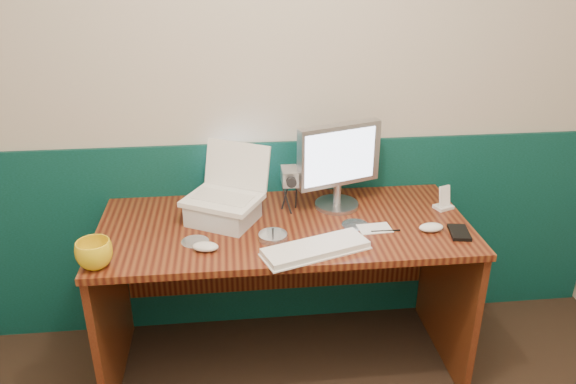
{
  "coord_description": "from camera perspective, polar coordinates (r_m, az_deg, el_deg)",
  "views": [
    {
      "loc": [
        -0.17,
        -0.76,
        1.88
      ],
      "look_at": [
        0.04,
        1.23,
        0.97
      ],
      "focal_mm": 35.0,
      "sensor_mm": 36.0,
      "label": 1
    }
  ],
  "objects": [
    {
      "name": "laptop_riser",
      "position": [
        2.45,
        -6.6,
        -2.01
      ],
      "size": [
        0.34,
        0.32,
        0.09
      ],
      "primitive_type": "cube",
      "rotation": [
        0.0,
        0.0,
        -0.5
      ],
      "color": "silver",
      "rests_on": "desk"
    },
    {
      "name": "back_wall",
      "position": [
        2.6,
        -2.26,
        10.34
      ],
      "size": [
        3.5,
        0.04,
        2.5
      ],
      "primitive_type": "cube",
      "color": "#BFB4A2",
      "rests_on": "ground"
    },
    {
      "name": "music_player",
      "position": [
        2.64,
        15.62,
        -0.39
      ],
      "size": [
        0.06,
        0.05,
        0.1
      ],
      "primitive_type": "cube",
      "rotation": [
        -0.17,
        0.0,
        0.37
      ],
      "color": "white",
      "rests_on": "dock"
    },
    {
      "name": "pen",
      "position": [
        2.4,
        9.89,
        -3.91
      ],
      "size": [
        0.13,
        0.01,
        0.01
      ],
      "primitive_type": "cylinder",
      "rotation": [
        0.0,
        1.57,
        -0.01
      ],
      "color": "black",
      "rests_on": "desk"
    },
    {
      "name": "cd_loose_b",
      "position": [
        2.44,
        6.83,
        -3.3
      ],
      "size": [
        0.12,
        0.12,
        0.0
      ],
      "primitive_type": "cylinder",
      "color": "silver",
      "rests_on": "desk"
    },
    {
      "name": "desk",
      "position": [
        2.63,
        -0.36,
        -10.56
      ],
      "size": [
        1.6,
        0.7,
        0.75
      ],
      "primitive_type": "cube",
      "color": "#3D120B",
      "rests_on": "ground"
    },
    {
      "name": "cd_loose_a",
      "position": [
        2.33,
        -9.42,
        -4.98
      ],
      "size": [
        0.11,
        0.11,
        0.0
      ],
      "primitive_type": "cylinder",
      "color": "silver",
      "rests_on": "desk"
    },
    {
      "name": "dock",
      "position": [
        2.66,
        15.49,
        -1.47
      ],
      "size": [
        0.1,
        0.08,
        0.01
      ],
      "primitive_type": "cube",
      "rotation": [
        0.0,
        0.0,
        0.37
      ],
      "color": "silver",
      "rests_on": "desk"
    },
    {
      "name": "monitor",
      "position": [
        2.52,
        5.12,
        2.56
      ],
      "size": [
        0.41,
        0.23,
        0.39
      ],
      "primitive_type": null,
      "rotation": [
        0.0,
        0.0,
        0.33
      ],
      "color": "#A5A5A9",
      "rests_on": "desk"
    },
    {
      "name": "cd_spindle",
      "position": [
        2.31,
        -1.54,
        -4.55
      ],
      "size": [
        0.12,
        0.12,
        0.02
      ],
      "primitive_type": "cylinder",
      "color": "silver",
      "rests_on": "desk"
    },
    {
      "name": "mouse_right",
      "position": [
        2.44,
        14.34,
        -3.5
      ],
      "size": [
        0.11,
        0.07,
        0.04
      ],
      "primitive_type": "ellipsoid",
      "rotation": [
        0.0,
        0.0,
        0.07
      ],
      "color": "white",
      "rests_on": "desk"
    },
    {
      "name": "camcorder",
      "position": [
        2.51,
        0.16,
        0.19
      ],
      "size": [
        0.09,
        0.13,
        0.2
      ],
      "primitive_type": null,
      "rotation": [
        0.0,
        0.0,
        -0.0
      ],
      "color": "#B2B3B8",
      "rests_on": "desk"
    },
    {
      "name": "papers",
      "position": [
        2.42,
        8.8,
        -3.69
      ],
      "size": [
        0.14,
        0.1,
        0.0
      ],
      "primitive_type": "cube",
      "rotation": [
        0.0,
        0.0,
        0.07
      ],
      "color": "silver",
      "rests_on": "desk"
    },
    {
      "name": "wainscot",
      "position": [
        2.86,
        -2.0,
        -4.46
      ],
      "size": [
        3.48,
        0.02,
        1.0
      ],
      "primitive_type": "cube",
      "color": "#072F24",
      "rests_on": "ground"
    },
    {
      "name": "pda",
      "position": [
        2.45,
        17.0,
        -3.95
      ],
      "size": [
        0.1,
        0.14,
        0.02
      ],
      "primitive_type": "cube",
      "rotation": [
        0.0,
        0.0,
        -0.17
      ],
      "color": "black",
      "rests_on": "desk"
    },
    {
      "name": "mouse_left",
      "position": [
        2.25,
        -8.39,
        -5.51
      ],
      "size": [
        0.12,
        0.08,
        0.04
      ],
      "primitive_type": "ellipsoid",
      "rotation": [
        0.0,
        0.0,
        -0.22
      ],
      "color": "silver",
      "rests_on": "desk"
    },
    {
      "name": "keyboard",
      "position": [
        2.22,
        2.82,
        -5.84
      ],
      "size": [
        0.44,
        0.27,
        0.02
      ],
      "primitive_type": "cube",
      "rotation": [
        0.0,
        0.0,
        0.33
      ],
      "color": "white",
      "rests_on": "desk"
    },
    {
      "name": "laptop",
      "position": [
        2.38,
        -6.8,
        1.74
      ],
      "size": [
        0.38,
        0.35,
        0.26
      ],
      "primitive_type": null,
      "rotation": [
        0.0,
        0.0,
        -0.5
      ],
      "color": "white",
      "rests_on": "laptop_riser"
    },
    {
      "name": "mug",
      "position": [
        2.22,
        -19.08,
        -5.98
      ],
      "size": [
        0.18,
        0.18,
        0.11
      ],
      "primitive_type": "imported",
      "rotation": [
        0.0,
        0.0,
        0.42
      ],
      "color": "yellow",
      "rests_on": "desk"
    }
  ]
}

